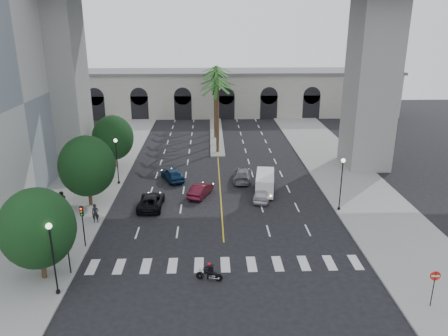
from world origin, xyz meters
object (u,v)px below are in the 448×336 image
at_px(lamp_post_left_far, 117,157).
at_px(do_not_enter_sign, 434,282).
at_px(car_c, 151,201).
at_px(traffic_signal_far, 83,220).
at_px(car_a, 262,194).
at_px(car_d, 243,175).
at_px(pedestrian_b, 62,201).
at_px(motorcycle_rider, 210,272).
at_px(car_b, 201,190).
at_px(car_e, 172,174).
at_px(pedestrian_a, 95,213).
at_px(lamp_post_left_near, 53,253).
at_px(traffic_signal_near, 67,244).
at_px(lamp_post_right, 341,180).

height_order(lamp_post_left_far, do_not_enter_sign, lamp_post_left_far).
bearing_deg(car_c, traffic_signal_far, 62.65).
bearing_deg(car_a, car_c, 20.33).
distance_m(car_d, pedestrian_b, 19.73).
distance_m(motorcycle_rider, car_b, 15.84).
distance_m(lamp_post_left_far, car_e, 6.56).
distance_m(car_d, pedestrian_a, 17.88).
relative_size(traffic_signal_far, car_e, 0.83).
bearing_deg(car_a, lamp_post_left_far, -5.25).
relative_size(car_a, pedestrian_a, 2.29).
height_order(lamp_post_left_near, car_d, lamp_post_left_near).
height_order(lamp_post_left_near, car_a, lamp_post_left_near).
distance_m(car_e, pedestrian_b, 12.92).
xyz_separation_m(traffic_signal_far, car_e, (5.87, 15.63, -1.76)).
height_order(traffic_signal_near, traffic_signal_far, same).
bearing_deg(car_d, lamp_post_left_far, 9.30).
height_order(lamp_post_left_near, car_e, lamp_post_left_near).
height_order(car_a, car_e, car_e).
distance_m(car_c, pedestrian_b, 8.49).
bearing_deg(pedestrian_a, motorcycle_rider, -52.40).
distance_m(lamp_post_left_near, car_a, 22.55).
height_order(lamp_post_right, car_c, lamp_post_right).
relative_size(lamp_post_right, car_b, 1.29).
distance_m(lamp_post_right, car_d, 12.65).
height_order(car_a, car_d, car_d).
height_order(lamp_post_right, car_e, lamp_post_right).
relative_size(lamp_post_left_far, car_b, 1.29).
xyz_separation_m(car_b, car_e, (-3.33, 4.89, 0.06)).
bearing_deg(pedestrian_a, traffic_signal_far, -97.26).
distance_m(lamp_post_left_far, motorcycle_rider, 22.23).
height_order(lamp_post_left_near, car_c, lamp_post_left_near).
bearing_deg(pedestrian_a, lamp_post_left_near, -99.32).
relative_size(lamp_post_left_near, traffic_signal_near, 1.47).
relative_size(lamp_post_right, motorcycle_rider, 2.78).
bearing_deg(car_a, car_b, 1.53).
relative_size(traffic_signal_near, car_c, 0.74).
xyz_separation_m(lamp_post_left_far, car_b, (9.30, -3.75, -2.54)).
relative_size(car_b, do_not_enter_sign, 1.54).
height_order(lamp_post_right, car_a, lamp_post_right).
distance_m(lamp_post_left_far, traffic_signal_near, 18.51).
distance_m(lamp_post_left_near, traffic_signal_near, 2.60).
xyz_separation_m(car_c, car_e, (1.51, 7.67, 0.06)).
relative_size(lamp_post_left_near, car_e, 1.22).
distance_m(car_a, car_e, 11.44).
bearing_deg(traffic_signal_far, lamp_post_left_near, -90.88).
height_order(traffic_signal_near, car_d, traffic_signal_near).
relative_size(traffic_signal_far, car_b, 0.88).
xyz_separation_m(traffic_signal_near, pedestrian_b, (-4.10, 11.43, -1.44)).
distance_m(lamp_post_right, traffic_signal_far, 23.62).
relative_size(traffic_signal_far, do_not_enter_sign, 1.35).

